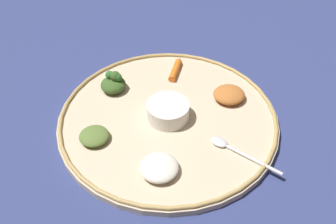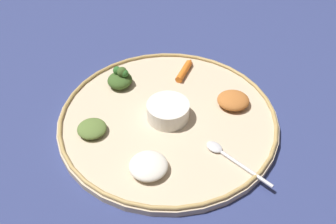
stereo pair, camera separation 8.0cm
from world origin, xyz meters
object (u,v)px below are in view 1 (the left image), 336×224
(center_bowl, at_px, (168,110))
(spoon, at_px, (234,150))
(greens_pile, at_px, (113,83))
(carrot_near_spoon, at_px, (176,69))

(center_bowl, bearing_deg, spoon, -25.54)
(spoon, bearing_deg, greens_pile, 154.21)
(spoon, height_order, carrot_near_spoon, carrot_near_spoon)
(greens_pile, height_order, carrot_near_spoon, greens_pile)
(spoon, height_order, greens_pile, greens_pile)
(center_bowl, relative_size, carrot_near_spoon, 1.00)
(spoon, relative_size, carrot_near_spoon, 1.60)
(spoon, xyz_separation_m, carrot_near_spoon, (-0.15, 0.22, 0.00))
(greens_pile, bearing_deg, spoon, -25.79)
(center_bowl, xyz_separation_m, greens_pile, (-0.14, 0.07, -0.00))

